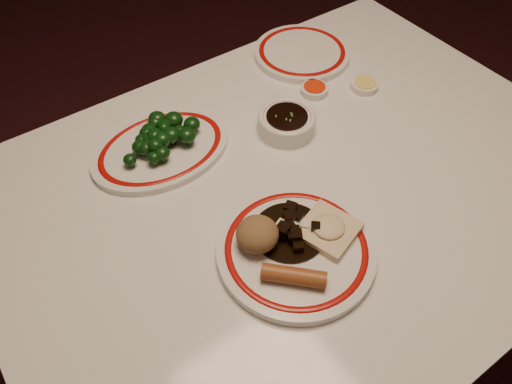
% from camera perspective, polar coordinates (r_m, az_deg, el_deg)
% --- Properties ---
extents(ground, '(7.00, 7.00, 0.00)m').
position_cam_1_polar(ground, '(1.62, 3.40, -16.61)').
color(ground, black).
rests_on(ground, ground).
extents(dining_table, '(1.20, 0.90, 0.75)m').
position_cam_1_polar(dining_table, '(1.05, 5.02, -2.02)').
color(dining_table, white).
rests_on(dining_table, ground).
extents(main_plate, '(0.34, 0.34, 0.02)m').
position_cam_1_polar(main_plate, '(0.87, 4.60, -6.62)').
color(main_plate, white).
rests_on(main_plate, dining_table).
extents(rice_mound, '(0.07, 0.07, 0.05)m').
position_cam_1_polar(rice_mound, '(0.84, 0.15, -4.83)').
color(rice_mound, olive).
rests_on(rice_mound, main_plate).
extents(spring_roll, '(0.10, 0.10, 0.03)m').
position_cam_1_polar(spring_roll, '(0.82, 4.33, -9.53)').
color(spring_roll, '#985225').
rests_on(spring_roll, main_plate).
extents(fried_wonton, '(0.12, 0.12, 0.03)m').
position_cam_1_polar(fried_wonton, '(0.88, 8.27, -4.19)').
color(fried_wonton, beige).
rests_on(fried_wonton, main_plate).
extents(stirfry_heap, '(0.13, 0.13, 0.03)m').
position_cam_1_polar(stirfry_heap, '(0.87, 4.01, -4.25)').
color(stirfry_heap, black).
rests_on(stirfry_heap, main_plate).
extents(broccoli_plate, '(0.30, 0.26, 0.02)m').
position_cam_1_polar(broccoli_plate, '(1.05, -10.79, 4.84)').
color(broccoli_plate, white).
rests_on(broccoli_plate, dining_table).
extents(broccoli_pile, '(0.18, 0.13, 0.05)m').
position_cam_1_polar(broccoli_pile, '(1.03, -10.83, 6.31)').
color(broccoli_pile, '#23471C').
rests_on(broccoli_pile, broccoli_plate).
extents(soy_bowl, '(0.12, 0.12, 0.04)m').
position_cam_1_polar(soy_bowl, '(1.07, 3.52, 7.83)').
color(soy_bowl, white).
rests_on(soy_bowl, dining_table).
extents(sweet_sour_dish, '(0.06, 0.06, 0.02)m').
position_cam_1_polar(sweet_sour_dish, '(1.18, 6.68, 11.56)').
color(sweet_sour_dish, white).
rests_on(sweet_sour_dish, dining_table).
extents(mustard_dish, '(0.06, 0.06, 0.02)m').
position_cam_1_polar(mustard_dish, '(1.21, 12.28, 11.84)').
color(mustard_dish, white).
rests_on(mustard_dish, dining_table).
extents(far_plate, '(0.30, 0.30, 0.02)m').
position_cam_1_polar(far_plate, '(1.30, 5.26, 15.57)').
color(far_plate, white).
rests_on(far_plate, dining_table).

